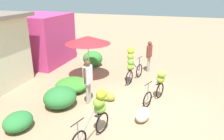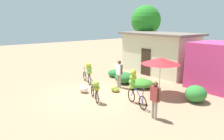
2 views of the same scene
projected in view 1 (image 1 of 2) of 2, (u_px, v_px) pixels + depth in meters
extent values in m
plane|color=#A57D5F|center=(142.00, 107.00, 8.34)|extent=(60.00, 60.00, 0.00)
cube|color=#C23877|center=(41.00, 39.00, 13.01)|extent=(3.20, 2.80, 2.77)
ellipsoid|color=#2B7537|center=(18.00, 121.00, 6.95)|extent=(0.98, 0.83, 0.54)
ellipsoid|color=#2C7334|center=(60.00, 97.00, 8.29)|extent=(1.28, 1.18, 0.73)
ellipsoid|color=#39832B|center=(72.00, 85.00, 9.62)|extent=(1.45, 1.39, 0.53)
ellipsoid|color=#328335|center=(93.00, 58.00, 12.70)|extent=(1.04, 1.10, 0.85)
cylinder|color=beige|center=(89.00, 59.00, 10.67)|extent=(0.04, 0.04, 2.01)
cone|color=red|center=(88.00, 40.00, 10.36)|extent=(2.09, 2.09, 0.35)
torus|color=black|center=(102.00, 123.00, 6.79)|extent=(0.64, 0.21, 0.65)
cylinder|color=slate|center=(98.00, 117.00, 6.53)|extent=(0.40, 0.14, 0.61)
cylinder|color=slate|center=(87.00, 126.00, 6.11)|extent=(0.71, 0.22, 0.62)
cylinder|color=black|center=(77.00, 122.00, 5.72)|extent=(0.49, 0.15, 0.03)
cylinder|color=slate|center=(78.00, 132.00, 5.82)|extent=(0.04, 0.04, 0.61)
cube|color=black|center=(100.00, 114.00, 6.58)|extent=(0.38, 0.23, 0.02)
ellipsoid|color=#7AB53F|center=(100.00, 108.00, 6.59)|extent=(0.51, 0.48, 0.30)
ellipsoid|color=#77B032|center=(99.00, 102.00, 6.45)|extent=(0.44, 0.35, 0.28)
ellipsoid|color=#9CA124|center=(101.00, 94.00, 6.39)|extent=(0.39, 0.32, 0.28)
torus|color=black|center=(147.00, 100.00, 8.25)|extent=(0.59, 0.25, 0.61)
torus|color=black|center=(160.00, 90.00, 8.99)|extent=(0.59, 0.25, 0.61)
cylinder|color=slate|center=(158.00, 85.00, 8.77)|extent=(0.37, 0.16, 0.58)
cylinder|color=slate|center=(152.00, 90.00, 8.40)|extent=(0.64, 0.26, 0.59)
cylinder|color=black|center=(148.00, 83.00, 8.04)|extent=(0.48, 0.20, 0.03)
cylinder|color=slate|center=(148.00, 92.00, 8.15)|extent=(0.04, 0.04, 0.64)
cube|color=black|center=(159.00, 83.00, 8.81)|extent=(0.39, 0.25, 0.02)
ellipsoid|color=#89A225|center=(161.00, 79.00, 8.79)|extent=(0.41, 0.35, 0.31)
ellipsoid|color=#85BB3D|center=(162.00, 74.00, 8.70)|extent=(0.49, 0.43, 0.28)
torus|color=black|center=(139.00, 71.00, 11.07)|extent=(0.66, 0.20, 0.66)
torus|color=black|center=(129.00, 78.00, 10.22)|extent=(0.66, 0.20, 0.66)
cylinder|color=navy|center=(131.00, 71.00, 10.28)|extent=(0.40, 0.13, 0.57)
cylinder|color=navy|center=(136.00, 67.00, 10.70)|extent=(0.70, 0.20, 0.58)
cylinder|color=black|center=(140.00, 57.00, 10.84)|extent=(0.49, 0.14, 0.03)
cylinder|color=navy|center=(139.00, 64.00, 10.96)|extent=(0.04, 0.04, 0.68)
cube|color=black|center=(131.00, 69.00, 10.18)|extent=(0.38, 0.22, 0.02)
ellipsoid|color=#85C52C|center=(130.00, 67.00, 10.10)|extent=(0.42, 0.36, 0.26)
ellipsoid|color=#73B63F|center=(131.00, 61.00, 10.02)|extent=(0.37, 0.31, 0.33)
ellipsoid|color=#8AB530|center=(131.00, 56.00, 9.98)|extent=(0.40, 0.32, 0.27)
ellipsoid|color=#9AB52B|center=(131.00, 51.00, 9.91)|extent=(0.45, 0.42, 0.32)
ellipsoid|color=olive|center=(110.00, 97.00, 8.78)|extent=(0.52, 0.53, 0.34)
ellipsoid|color=#90AE34|center=(109.00, 97.00, 8.85)|extent=(0.61, 0.60, 0.26)
ellipsoid|color=silver|center=(143.00, 115.00, 7.43)|extent=(0.76, 0.55, 0.44)
cylinder|color=gray|center=(149.00, 64.00, 11.91)|extent=(0.11, 0.11, 0.79)
cylinder|color=gray|center=(148.00, 65.00, 11.75)|extent=(0.11, 0.11, 0.79)
cube|color=maroon|center=(149.00, 51.00, 11.59)|extent=(0.42, 0.24, 0.62)
cylinder|color=brown|center=(151.00, 49.00, 11.79)|extent=(0.08, 0.08, 0.56)
cylinder|color=brown|center=(148.00, 52.00, 11.37)|extent=(0.08, 0.08, 0.56)
sphere|color=brown|center=(150.00, 43.00, 11.45)|extent=(0.21, 0.21, 0.21)
cylinder|color=gray|center=(90.00, 92.00, 8.60)|extent=(0.11, 0.11, 0.83)
cylinder|color=gray|center=(87.00, 94.00, 8.44)|extent=(0.11, 0.11, 0.83)
cube|color=silver|center=(88.00, 75.00, 8.27)|extent=(0.41, 0.22, 0.65)
cylinder|color=#4C3321|center=(91.00, 72.00, 8.48)|extent=(0.08, 0.08, 0.59)
cylinder|color=#4C3321|center=(85.00, 76.00, 8.04)|extent=(0.08, 0.08, 0.59)
sphere|color=#4C3321|center=(87.00, 63.00, 8.12)|extent=(0.22, 0.22, 0.22)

